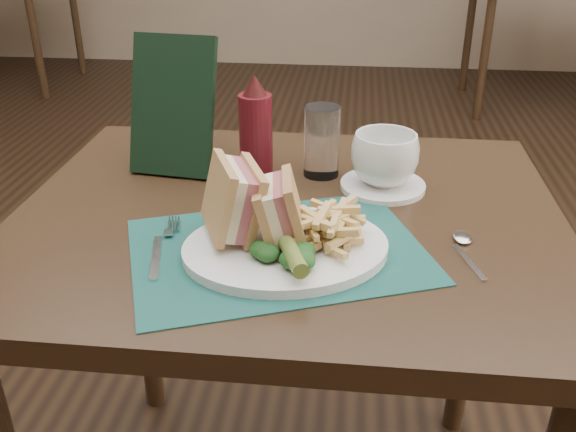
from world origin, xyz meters
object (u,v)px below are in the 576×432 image
at_px(coffee_cup, 385,159).
at_px(placemat, 278,250).
at_px(ketchup_bottle, 256,126).
at_px(table_bg_left, 2,29).
at_px(table_bg_right, 542,45).
at_px(saucer, 383,186).
at_px(sandwich_half_b, 265,209).
at_px(drinking_glass, 322,142).
at_px(check_presenter, 173,106).
at_px(sandwich_half_a, 219,201).
at_px(table_main, 288,384).
at_px(plate, 286,248).

bearing_deg(coffee_cup, placemat, -123.48).
relative_size(coffee_cup, ketchup_bottle, 0.63).
height_order(table_bg_left, coffee_cup, coffee_cup).
bearing_deg(table_bg_right, saucer, -109.20).
relative_size(table_bg_right, sandwich_half_b, 9.15).
bearing_deg(table_bg_left, table_bg_right, -1.98).
height_order(saucer, ketchup_bottle, ketchup_bottle).
bearing_deg(table_bg_left, sandwich_half_b, -56.01).
height_order(table_bg_right, drinking_glass, drinking_glass).
height_order(coffee_cup, check_presenter, check_presenter).
bearing_deg(saucer, table_bg_left, 128.00).
bearing_deg(sandwich_half_b, ketchup_bottle, 93.75).
relative_size(saucer, check_presenter, 0.59).
bearing_deg(sandwich_half_a, saucer, 20.82).
distance_m(table_main, sandwich_half_a, 0.48).
bearing_deg(check_presenter, sandwich_half_b, -46.85).
xyz_separation_m(table_bg_left, sandwich_half_a, (2.21, -3.38, 0.45)).
xyz_separation_m(table_bg_right, placemat, (-1.21, -3.26, 0.38)).
bearing_deg(sandwich_half_a, table_bg_right, 45.33).
bearing_deg(plate, sandwich_half_a, 156.67).
height_order(table_bg_left, ketchup_bottle, ketchup_bottle).
bearing_deg(saucer, coffee_cup, 0.00).
height_order(table_bg_left, sandwich_half_b, sandwich_half_b).
xyz_separation_m(sandwich_half_a, coffee_cup, (0.24, 0.23, -0.02)).
height_order(placemat, sandwich_half_a, sandwich_half_a).
xyz_separation_m(table_bg_right, plate, (-1.20, -3.27, 0.38)).
bearing_deg(plate, saucer, 43.45).
bearing_deg(sandwich_half_a, drinking_glass, 42.19).
height_order(table_main, saucer, saucer).
bearing_deg(sandwich_half_b, sandwich_half_a, 169.22).
bearing_deg(plate, check_presenter, 113.09).
bearing_deg(check_presenter, coffee_cup, -0.08).
distance_m(saucer, coffee_cup, 0.05).
bearing_deg(table_main, sandwich_half_b, -98.03).
relative_size(sandwich_half_a, ketchup_bottle, 0.63).
height_order(table_main, placemat, placemat).
bearing_deg(ketchup_bottle, table_bg_right, 66.68).
distance_m(table_bg_left, drinking_glass, 3.90).
bearing_deg(check_presenter, drinking_glass, 7.42).
xyz_separation_m(table_main, saucer, (0.16, 0.10, 0.38)).
bearing_deg(placemat, drinking_glass, 81.02).
xyz_separation_m(sandwich_half_b, check_presenter, (-0.21, 0.29, 0.06)).
bearing_deg(table_bg_left, ketchup_bottle, -54.35).
height_order(sandwich_half_a, drinking_glass, sandwich_half_a).
bearing_deg(sandwich_half_a, coffee_cup, 20.82).
distance_m(table_main, sandwich_half_b, 0.46).
bearing_deg(sandwich_half_a, placemat, -26.65).
height_order(sandwich_half_b, check_presenter, check_presenter).
bearing_deg(check_presenter, table_bg_left, 130.84).
xyz_separation_m(coffee_cup, check_presenter, (-0.38, 0.05, 0.07)).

